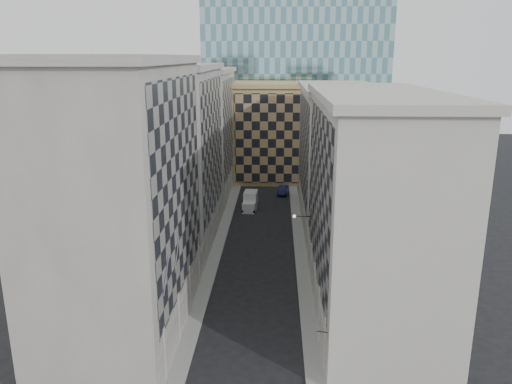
# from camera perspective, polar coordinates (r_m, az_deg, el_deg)

# --- Properties ---
(sidewalk_west) EXTENTS (1.50, 100.00, 0.15)m
(sidewalk_west) POSITION_cam_1_polar(r_m,az_deg,el_deg) (64.42, -4.37, -6.20)
(sidewalk_west) COLOR gray
(sidewalk_west) RESTS_ON ground
(sidewalk_east) EXTENTS (1.50, 100.00, 0.15)m
(sidewalk_east) POSITION_cam_1_polar(r_m,az_deg,el_deg) (64.07, 5.06, -6.34)
(sidewalk_east) COLOR gray
(sidewalk_east) RESTS_ON ground
(bldg_left_a) EXTENTS (10.80, 22.80, 23.70)m
(bldg_left_a) POSITION_cam_1_polar(r_m,az_deg,el_deg) (44.16, -14.83, -0.71)
(bldg_left_a) COLOR gray
(bldg_left_a) RESTS_ON ground
(bldg_left_b) EXTENTS (10.80, 22.80, 22.70)m
(bldg_left_b) POSITION_cam_1_polar(r_m,az_deg,el_deg) (65.03, -9.20, 4.18)
(bldg_left_b) COLOR gray
(bldg_left_b) RESTS_ON ground
(bldg_left_c) EXTENTS (10.80, 22.80, 21.70)m
(bldg_left_c) POSITION_cam_1_polar(r_m,az_deg,el_deg) (86.47, -6.31, 6.66)
(bldg_left_c) COLOR gray
(bldg_left_c) RESTS_ON ground
(bldg_right_a) EXTENTS (10.80, 26.80, 20.70)m
(bldg_right_a) POSITION_cam_1_polar(r_m,az_deg,el_deg) (47.27, 12.97, -1.44)
(bldg_right_a) COLOR beige
(bldg_right_a) RESTS_ON ground
(bldg_right_b) EXTENTS (10.80, 28.80, 19.70)m
(bldg_right_b) POSITION_cam_1_polar(r_m,az_deg,el_deg) (73.36, 9.25, 4.25)
(bldg_right_b) COLOR beige
(bldg_right_b) RESTS_ON ground
(tan_block) EXTENTS (16.80, 14.80, 18.80)m
(tan_block) POSITION_cam_1_polar(r_m,az_deg,el_deg) (98.45, 2.33, 6.96)
(tan_block) COLOR tan
(tan_block) RESTS_ON ground
(church_tower) EXTENTS (7.20, 7.20, 51.50)m
(church_tower) POSITION_cam_1_polar(r_m,az_deg,el_deg) (111.60, 1.38, 16.96)
(church_tower) COLOR #312C26
(church_tower) RESTS_ON ground
(flagpoles_left) EXTENTS (0.10, 6.33, 2.33)m
(flagpoles_left) POSITION_cam_1_polar(r_m,az_deg,el_deg) (39.62, -9.60, -8.14)
(flagpoles_left) COLOR gray
(flagpoles_left) RESTS_ON ground
(bracket_lamp) EXTENTS (1.98, 0.36, 0.36)m
(bracket_lamp) POSITION_cam_1_polar(r_m,az_deg,el_deg) (56.32, 4.58, -2.78)
(bracket_lamp) COLOR black
(bracket_lamp) RESTS_ON ground
(box_truck) EXTENTS (2.37, 5.13, 2.75)m
(box_truck) POSITION_cam_1_polar(r_m,az_deg,el_deg) (79.43, -0.66, -1.13)
(box_truck) COLOR silver
(box_truck) RESTS_ON ground
(dark_car) EXTENTS (2.11, 4.63, 1.47)m
(dark_car) POSITION_cam_1_polar(r_m,az_deg,el_deg) (88.13, 3.13, 0.19)
(dark_car) COLOR #0F1338
(dark_car) RESTS_ON ground
(shop_sign) EXTENTS (0.77, 0.68, 0.76)m
(shop_sign) POSITION_cam_1_polar(r_m,az_deg,el_deg) (38.19, 7.27, -16.02)
(shop_sign) COLOR black
(shop_sign) RESTS_ON ground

